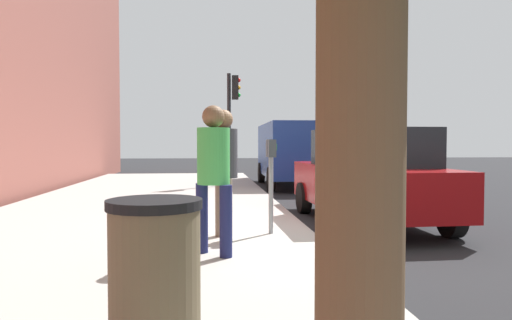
# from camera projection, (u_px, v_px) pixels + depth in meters

# --- Properties ---
(ground_plane) EXTENTS (80.00, 80.00, 0.00)m
(ground_plane) POSITION_uv_depth(u_px,v_px,m) (310.00, 238.00, 7.35)
(ground_plane) COLOR #232326
(ground_plane) RESTS_ON ground
(sidewalk_slab) EXTENTS (28.00, 6.00, 0.15)m
(sidewalk_slab) POSITION_uv_depth(u_px,v_px,m) (116.00, 238.00, 7.04)
(sidewalk_slab) COLOR #A8A59E
(sidewalk_slab) RESTS_ON ground_plane
(parking_meter) EXTENTS (0.36, 0.12, 1.41)m
(parking_meter) POSITION_uv_depth(u_px,v_px,m) (271.00, 166.00, 6.94)
(parking_meter) COLOR gray
(parking_meter) RESTS_ON sidewalk_slab
(pedestrian_at_meter) EXTENTS (0.54, 0.40, 1.83)m
(pedestrian_at_meter) POSITION_uv_depth(u_px,v_px,m) (223.00, 162.00, 6.55)
(pedestrian_at_meter) COLOR #726656
(pedestrian_at_meter) RESTS_ON sidewalk_slab
(pedestrian_bystander) EXTENTS (0.42, 0.44, 1.81)m
(pedestrian_bystander) POSITION_uv_depth(u_px,v_px,m) (213.00, 166.00, 5.60)
(pedestrian_bystander) COLOR #191E4C
(pedestrian_bystander) RESTS_ON sidewalk_slab
(parked_sedan_near) EXTENTS (4.43, 2.04, 1.77)m
(parked_sedan_near) POSITION_uv_depth(u_px,v_px,m) (368.00, 176.00, 8.62)
(parked_sedan_near) COLOR maroon
(parked_sedan_near) RESTS_ON ground_plane
(parked_van_far) EXTENTS (5.25, 2.23, 2.18)m
(parked_van_far) POSITION_uv_depth(u_px,v_px,m) (293.00, 150.00, 16.20)
(parked_van_far) COLOR navy
(parked_van_far) RESTS_ON ground_plane
(traffic_signal) EXTENTS (0.24, 0.44, 3.60)m
(traffic_signal) POSITION_uv_depth(u_px,v_px,m) (232.00, 110.00, 14.95)
(traffic_signal) COLOR black
(traffic_signal) RESTS_ON sidewalk_slab
(trash_bin) EXTENTS (0.59, 0.59, 1.01)m
(trash_bin) POSITION_uv_depth(u_px,v_px,m) (155.00, 280.00, 2.87)
(trash_bin) COLOR brown
(trash_bin) RESTS_ON sidewalk_slab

